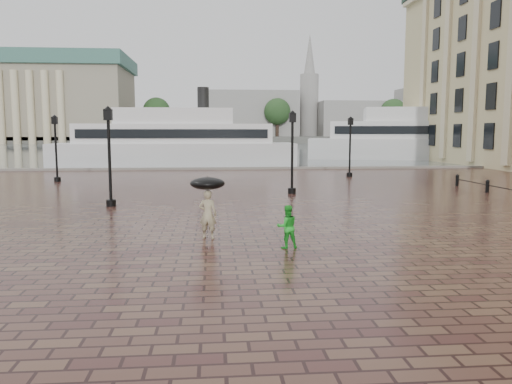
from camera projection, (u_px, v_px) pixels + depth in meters
ground at (263, 258)px, 13.46m from camera, size 300.00×300.00×0.00m
harbour_water at (220, 148)px, 104.46m from camera, size 240.00×240.00×0.00m
quay_edge at (228, 169)px, 45.11m from camera, size 80.00×0.60×0.30m
far_shore at (217, 139)px, 171.61m from camera, size 300.00×60.00×2.00m
museum at (34, 97)px, 150.22m from camera, size 57.00×32.50×26.00m
distant_skyline at (363, 113)px, 164.75m from camera, size 102.50×22.00×33.00m
far_trees at (218, 112)px, 148.84m from camera, size 188.00×8.00×13.50m
street_lamps at (210, 149)px, 30.36m from camera, size 21.44×14.44×4.40m
adult_pedestrian at (208, 214)px, 15.79m from camera, size 0.65×0.51×1.57m
child_pedestrian at (287, 227)px, 14.52m from camera, size 0.68×0.56×1.27m
ferry_near at (175, 143)px, 49.35m from camera, size 23.61×5.69×7.74m
ferry_far at (417, 138)px, 61.63m from camera, size 27.25×12.20×8.69m
umbrella at (207, 183)px, 15.67m from camera, size 1.10×1.10×1.11m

